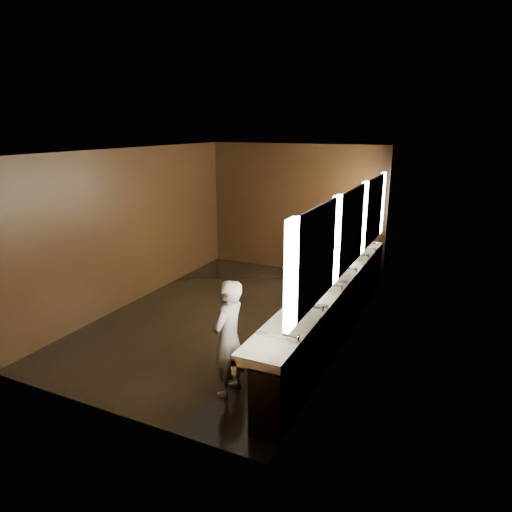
% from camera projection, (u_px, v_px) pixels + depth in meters
% --- Properties ---
extents(floor, '(6.00, 6.00, 0.00)m').
position_uv_depth(floor, '(232.00, 316.00, 7.86)').
color(floor, black).
rests_on(floor, ground).
extents(ceiling, '(4.00, 6.00, 0.02)m').
position_uv_depth(ceiling, '(229.00, 150.00, 7.08)').
color(ceiling, '#2D2D2B').
rests_on(ceiling, wall_back).
extents(wall_back, '(4.00, 0.02, 2.80)m').
position_uv_depth(wall_back, '(295.00, 208.00, 10.08)').
color(wall_back, black).
rests_on(wall_back, floor).
extents(wall_front, '(4.00, 0.02, 2.80)m').
position_uv_depth(wall_front, '(97.00, 298.00, 4.86)').
color(wall_front, black).
rests_on(wall_front, floor).
extents(wall_left, '(0.02, 6.00, 2.80)m').
position_uv_depth(wall_left, '(134.00, 227.00, 8.29)').
color(wall_left, black).
rests_on(wall_left, floor).
extents(wall_right, '(0.02, 6.00, 2.80)m').
position_uv_depth(wall_right, '(351.00, 251.00, 6.65)').
color(wall_right, black).
rests_on(wall_right, floor).
extents(sink_counter, '(0.55, 5.40, 1.01)m').
position_uv_depth(sink_counter, '(334.00, 307.00, 6.99)').
color(sink_counter, black).
rests_on(sink_counter, floor).
extents(mirror_band, '(0.06, 5.03, 1.15)m').
position_uv_depth(mirror_band, '(351.00, 228.00, 6.56)').
color(mirror_band, '#FBF4CE').
rests_on(mirror_band, wall_right).
extents(person, '(0.38, 0.55, 1.46)m').
position_uv_depth(person, '(229.00, 339.00, 5.43)').
color(person, '#8FA8D6').
rests_on(person, floor).
extents(trash_bin, '(0.49, 0.49, 0.59)m').
position_uv_depth(trash_bin, '(275.00, 370.00, 5.56)').
color(trash_bin, black).
rests_on(trash_bin, floor).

